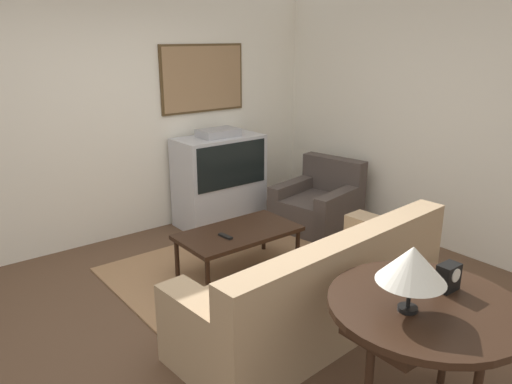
{
  "coord_description": "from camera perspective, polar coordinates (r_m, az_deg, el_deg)",
  "views": [
    {
      "loc": [
        -2.08,
        -3.03,
        2.21
      ],
      "look_at": [
        0.78,
        0.61,
        0.75
      ],
      "focal_mm": 35.0,
      "sensor_mm": 36.0,
      "label": 1
    }
  ],
  "objects": [
    {
      "name": "wall_back",
      "position": [
        5.64,
        -15.97,
        8.14
      ],
      "size": [
        12.0,
        0.1,
        2.7
      ],
      "color": "silver",
      "rests_on": "ground_plane"
    },
    {
      "name": "coffee_table",
      "position": [
        4.76,
        -2.02,
        -4.92
      ],
      "size": [
        1.15,
        0.63,
        0.44
      ],
      "color": "black",
      "rests_on": "ground_plane"
    },
    {
      "name": "wall_right",
      "position": [
        5.67,
        19.05,
        7.84
      ],
      "size": [
        0.06,
        12.0,
        2.7
      ],
      "color": "silver",
      "rests_on": "ground_plane"
    },
    {
      "name": "armchair",
      "position": [
        6.0,
        7.19,
        -1.56
      ],
      "size": [
        1.01,
        0.96,
        0.8
      ],
      "rotation": [
        0.0,
        0.0,
        -1.38
      ],
      "color": "#473D38",
      "rests_on": "ground_plane"
    },
    {
      "name": "ground_plane",
      "position": [
        4.29,
        -3.25,
        -13.52
      ],
      "size": [
        12.0,
        12.0,
        0.0
      ],
      "primitive_type": "plane",
      "color": "brown"
    },
    {
      "name": "couch",
      "position": [
        3.96,
        7.08,
        -11.35
      ],
      "size": [
        2.35,
        1.01,
        0.85
      ],
      "rotation": [
        0.0,
        0.0,
        3.21
      ],
      "color": "tan",
      "rests_on": "ground_plane"
    },
    {
      "name": "remote",
      "position": [
        4.6,
        -3.52,
        -5.07
      ],
      "size": [
        0.06,
        0.16,
        0.02
      ],
      "color": "black",
      "rests_on": "coffee_table"
    },
    {
      "name": "area_rug",
      "position": [
        4.98,
        -2.19,
        -8.74
      ],
      "size": [
        2.29,
        1.78,
        0.01
      ],
      "color": "#99704C",
      "rests_on": "ground_plane"
    },
    {
      "name": "console_table",
      "position": [
        3.08,
        18.75,
        -12.98
      ],
      "size": [
        1.1,
        1.1,
        0.77
      ],
      "color": "black",
      "rests_on": "ground_plane"
    },
    {
      "name": "table_lamp",
      "position": [
        2.81,
        17.41,
        -7.93
      ],
      "size": [
        0.38,
        0.38,
        0.38
      ],
      "color": "black",
      "rests_on": "console_table"
    },
    {
      "name": "mantel_clock",
      "position": [
        3.19,
        21.12,
        -9.06
      ],
      "size": [
        0.14,
        0.1,
        0.16
      ],
      "color": "black",
      "rests_on": "console_table"
    },
    {
      "name": "tv",
      "position": [
        6.03,
        -4.2,
        1.47
      ],
      "size": [
        1.04,
        0.55,
        1.16
      ],
      "color": "#B7B7BC",
      "rests_on": "ground_plane"
    }
  ]
}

